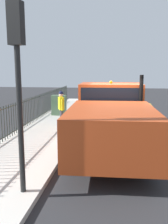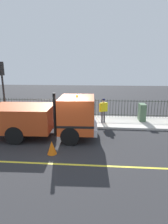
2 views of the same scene
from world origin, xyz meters
The scene contains 9 objects.
ground_plane centered at (0.00, 0.00, 0.00)m, with size 58.39×58.39×0.00m, color #2B2B2D.
sidewalk_slab centered at (3.25, 0.00, 0.07)m, with size 2.76×26.54×0.14m, color beige.
lane_marking centered at (-2.58, 0.00, 0.00)m, with size 0.12×23.88×0.01m, color yellow.
work_truck centered at (0.38, 0.84, 1.27)m, with size 2.66×6.01×2.66m.
worker_standing centered at (2.84, -2.11, 1.17)m, with size 0.39×0.58×1.68m.
iron_fence centered at (4.44, 0.00, 0.82)m, with size 0.04×22.59×1.35m.
traffic_light_near centered at (2.23, 4.45, 3.01)m, with size 0.33×0.25×4.05m.
utility_cabinet centered at (3.61, -4.86, 0.74)m, with size 0.85×0.41×1.20m, color #4C6B4C.
traffic_cone centered at (-1.71, 0.30, 0.31)m, with size 0.43×0.43×0.62m, color orange.
Camera 2 is at (-9.20, -1.78, 3.91)m, focal length 29.23 mm.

